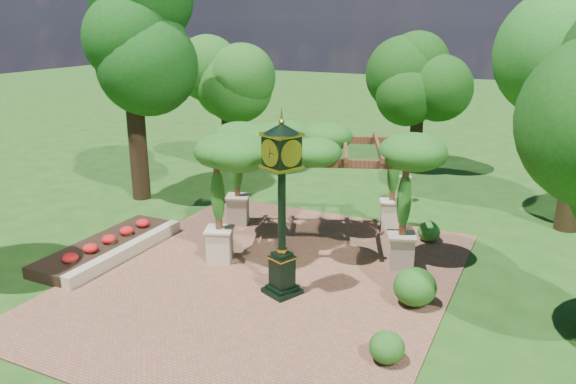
% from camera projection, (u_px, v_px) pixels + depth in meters
% --- Properties ---
extents(ground, '(120.00, 120.00, 0.00)m').
position_uv_depth(ground, '(248.00, 294.00, 15.19)').
color(ground, '#1E4714').
rests_on(ground, ground).
extents(brick_plaza, '(10.00, 12.00, 0.04)m').
position_uv_depth(brick_plaza, '(265.00, 279.00, 16.04)').
color(brick_plaza, brown).
rests_on(brick_plaza, ground).
extents(border_wall, '(0.35, 5.00, 0.40)m').
position_uv_depth(border_wall, '(127.00, 251.00, 17.46)').
color(border_wall, '#C6B793').
rests_on(border_wall, ground).
extents(flower_bed, '(1.50, 5.00, 0.36)m').
position_uv_depth(flower_bed, '(105.00, 247.00, 17.84)').
color(flower_bed, red).
rests_on(flower_bed, ground).
extents(pedestal_clock, '(1.23, 1.23, 4.74)m').
position_uv_depth(pedestal_clock, '(282.00, 194.00, 14.35)').
color(pedestal_clock, black).
rests_on(pedestal_clock, brick_plaza).
extents(pergola, '(7.30, 5.92, 3.98)m').
position_uv_depth(pergola, '(313.00, 147.00, 17.60)').
color(pergola, beige).
rests_on(pergola, brick_plaza).
extents(sundial, '(0.66, 0.66, 1.05)m').
position_uv_depth(sundial, '(404.00, 190.00, 22.75)').
color(sundial, gray).
rests_on(sundial, ground).
extents(shrub_front, '(0.91, 0.91, 0.70)m').
position_uv_depth(shrub_front, '(387.00, 347.00, 12.06)').
color(shrub_front, '#225618').
rests_on(shrub_front, brick_plaza).
extents(shrub_mid, '(1.47, 1.47, 1.00)m').
position_uv_depth(shrub_mid, '(415.00, 287.00, 14.43)').
color(shrub_mid, '#215818').
rests_on(shrub_mid, brick_plaza).
extents(shrub_back, '(0.85, 0.85, 0.66)m').
position_uv_depth(shrub_back, '(429.00, 232.00, 18.62)').
color(shrub_back, '#2A6B1F').
rests_on(shrub_back, brick_plaza).
extents(tree_west_near, '(3.91, 3.91, 9.65)m').
position_uv_depth(tree_west_near, '(129.00, 33.00, 21.32)').
color(tree_west_near, '#301E13').
rests_on(tree_west_near, ground).
extents(tree_west_far, '(3.64, 3.64, 6.63)m').
position_uv_depth(tree_west_far, '(226.00, 74.00, 27.05)').
color(tree_west_far, black).
rests_on(tree_west_far, ground).
extents(tree_north, '(3.35, 3.35, 6.47)m').
position_uv_depth(tree_north, '(420.00, 79.00, 26.21)').
color(tree_north, black).
rests_on(tree_north, ground).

